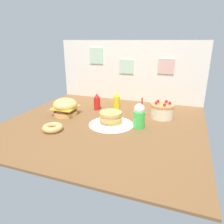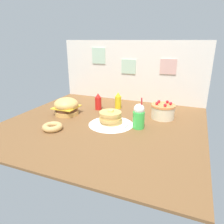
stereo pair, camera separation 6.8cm
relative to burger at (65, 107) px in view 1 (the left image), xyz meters
name	(u,v)px [view 1 (the left image)]	position (x,y,z in m)	size (l,w,h in m)	color
ground_plane	(103,124)	(0.50, -0.08, -0.10)	(2.01, 1.89, 0.02)	brown
back_wall	(129,71)	(0.50, 0.86, 0.32)	(2.01, 0.04, 0.82)	silver
doily_mat	(111,124)	(0.59, -0.09, -0.09)	(0.46, 0.46, 0.00)	white
burger	(65,107)	(0.00, 0.00, 0.00)	(0.27, 0.27, 0.20)	#DBA859
pancake_stack	(111,119)	(0.59, -0.09, -0.03)	(0.35, 0.35, 0.15)	white
layer_cake	(162,111)	(1.05, 0.29, -0.01)	(0.26, 0.26, 0.19)	beige
ketchup_bottle	(97,102)	(0.26, 0.30, 0.00)	(0.08, 0.08, 0.21)	red
mustard_bottle	(117,101)	(0.47, 0.44, 0.00)	(0.08, 0.08, 0.21)	yellow
cream_soda_cup	(139,116)	(0.87, -0.07, 0.03)	(0.11, 0.11, 0.31)	green
donut_pink_glaze	(53,127)	(0.12, -0.43, -0.06)	(0.19, 0.19, 0.06)	tan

